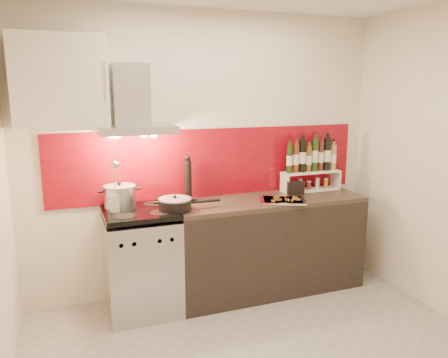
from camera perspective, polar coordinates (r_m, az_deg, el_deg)
name	(u,v)px	position (r m, az deg, el deg)	size (l,w,h in m)	color
back_wall	(207,154)	(4.10, -2.21, 3.25)	(3.40, 0.02, 2.60)	silver
backsplash	(213,163)	(4.12, -1.49, 2.17)	(3.00, 0.02, 0.64)	maroon
range_stove	(142,262)	(3.88, -10.69, -10.65)	(0.60, 0.60, 0.91)	#B7B7BA
counter	(268,244)	(4.22, 5.71, -8.45)	(1.80, 0.60, 0.90)	black
range_hood	(133,108)	(3.73, -11.83, 9.02)	(0.62, 0.50, 0.61)	#B7B7BA
upper_cabinet	(60,82)	(3.67, -20.62, 11.72)	(0.70, 0.35, 0.72)	silver
stock_pot	(120,197)	(3.79, -13.44, -2.26)	(0.27, 0.27, 0.23)	#B7B7BA
saute_pan	(176,204)	(3.67, -6.30, -3.24)	(0.53, 0.28, 0.13)	black
utensil_jar	(115,198)	(3.68, -14.05, -2.37)	(0.09, 0.14, 0.44)	silver
pepper_mill	(188,179)	(3.96, -4.74, 0.03)	(0.07, 0.07, 0.42)	black
step_shelf	(312,165)	(4.42, 11.40, 1.85)	(0.61, 0.17, 0.53)	white
caddy_box	(295,189)	(4.25, 9.32, -1.24)	(0.16, 0.07, 0.14)	black
baking_tray	(283,200)	(3.98, 7.70, -2.75)	(0.49, 0.44, 0.03)	silver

